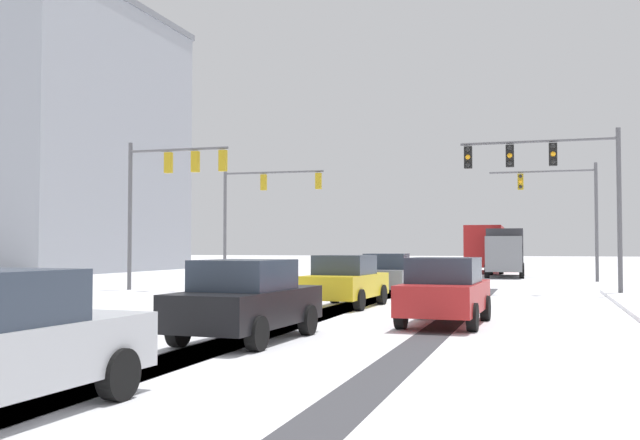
{
  "coord_description": "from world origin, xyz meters",
  "views": [
    {
      "loc": [
        7.23,
        -4.01,
        1.87
      ],
      "look_at": [
        0.0,
        19.49,
        2.8
      ],
      "focal_mm": 40.39,
      "sensor_mm": 36.0,
      "label": 1
    }
  ],
  "objects_px": {
    "traffic_signal_far_left": "(259,198)",
    "box_truck_delivery": "(505,251)",
    "car_grey_lead": "(387,274)",
    "traffic_signal_far_right": "(566,201)",
    "car_yellow_cab_second": "(346,281)",
    "bus_oncoming": "(486,246)",
    "office_building_far_left_block": "(22,140)",
    "car_red_third": "(445,291)",
    "traffic_signal_near_right": "(553,173)",
    "car_black_fourth": "(246,300)",
    "traffic_signal_near_left": "(168,181)"
  },
  "relations": [
    {
      "from": "traffic_signal_far_right",
      "to": "office_building_far_left_block",
      "type": "xyz_separation_m",
      "value": [
        -40.47,
        5.22,
        5.95
      ]
    },
    {
      "from": "car_grey_lead",
      "to": "box_truck_delivery",
      "type": "relative_size",
      "value": 0.56
    },
    {
      "from": "traffic_signal_far_right",
      "to": "car_black_fourth",
      "type": "relative_size",
      "value": 1.55
    },
    {
      "from": "bus_oncoming",
      "to": "office_building_far_left_block",
      "type": "xyz_separation_m",
      "value": [
        -35.2,
        -8.13,
        8.37
      ]
    },
    {
      "from": "car_grey_lead",
      "to": "traffic_signal_near_right",
      "type": "bearing_deg",
      "value": 18.68
    },
    {
      "from": "traffic_signal_near_left",
      "to": "car_black_fourth",
      "type": "bearing_deg",
      "value": -55.91
    },
    {
      "from": "car_grey_lead",
      "to": "car_yellow_cab_second",
      "type": "relative_size",
      "value": 1.0
    },
    {
      "from": "bus_oncoming",
      "to": "office_building_far_left_block",
      "type": "height_order",
      "value": "office_building_far_left_block"
    },
    {
      "from": "traffic_signal_near_left",
      "to": "bus_oncoming",
      "type": "relative_size",
      "value": 0.59
    },
    {
      "from": "office_building_far_left_block",
      "to": "car_grey_lead",
      "type": "bearing_deg",
      "value": -30.12
    },
    {
      "from": "traffic_signal_near_right",
      "to": "car_grey_lead",
      "type": "bearing_deg",
      "value": -161.32
    },
    {
      "from": "traffic_signal_near_left",
      "to": "traffic_signal_far_right",
      "type": "bearing_deg",
      "value": 39.63
    },
    {
      "from": "car_yellow_cab_second",
      "to": "car_black_fourth",
      "type": "relative_size",
      "value": 1.0
    },
    {
      "from": "traffic_signal_far_left",
      "to": "box_truck_delivery",
      "type": "xyz_separation_m",
      "value": [
        13.15,
        9.04,
        -3.01
      ]
    },
    {
      "from": "car_red_third",
      "to": "office_building_far_left_block",
      "type": "bearing_deg",
      "value": 141.3
    },
    {
      "from": "traffic_signal_far_right",
      "to": "box_truck_delivery",
      "type": "relative_size",
      "value": 0.87
    },
    {
      "from": "traffic_signal_far_left",
      "to": "car_red_third",
      "type": "relative_size",
      "value": 1.56
    },
    {
      "from": "traffic_signal_far_right",
      "to": "car_yellow_cab_second",
      "type": "xyz_separation_m",
      "value": [
        -7.21,
        -20.03,
        -3.59
      ]
    },
    {
      "from": "car_grey_lead",
      "to": "office_building_far_left_block",
      "type": "bearing_deg",
      "value": 149.88
    },
    {
      "from": "car_yellow_cab_second",
      "to": "car_red_third",
      "type": "distance_m",
      "value": 5.64
    },
    {
      "from": "traffic_signal_near_right",
      "to": "traffic_signal_far_right",
      "type": "distance_m",
      "value": 12.05
    },
    {
      "from": "car_black_fourth",
      "to": "bus_oncoming",
      "type": "bearing_deg",
      "value": 87.66
    },
    {
      "from": "car_grey_lead",
      "to": "traffic_signal_far_left",
      "type": "bearing_deg",
      "value": 133.04
    },
    {
      "from": "traffic_signal_near_right",
      "to": "office_building_far_left_block",
      "type": "bearing_deg",
      "value": 156.49
    },
    {
      "from": "car_yellow_cab_second",
      "to": "traffic_signal_near_right",
      "type": "bearing_deg",
      "value": 51.66
    },
    {
      "from": "traffic_signal_near_right",
      "to": "car_grey_lead",
      "type": "height_order",
      "value": "traffic_signal_near_right"
    },
    {
      "from": "traffic_signal_far_right",
      "to": "traffic_signal_near_left",
      "type": "height_order",
      "value": "same"
    },
    {
      "from": "traffic_signal_far_right",
      "to": "office_building_far_left_block",
      "type": "distance_m",
      "value": 41.23
    },
    {
      "from": "car_grey_lead",
      "to": "box_truck_delivery",
      "type": "xyz_separation_m",
      "value": [
        3.6,
        19.26,
        0.82
      ]
    },
    {
      "from": "traffic_signal_far_right",
      "to": "car_yellow_cab_second",
      "type": "distance_m",
      "value": 21.59
    },
    {
      "from": "car_yellow_cab_second",
      "to": "bus_oncoming",
      "type": "relative_size",
      "value": 0.38
    },
    {
      "from": "traffic_signal_far_left",
      "to": "car_yellow_cab_second",
      "type": "height_order",
      "value": "traffic_signal_far_left"
    },
    {
      "from": "car_black_fourth",
      "to": "box_truck_delivery",
      "type": "distance_m",
      "value": 33.84
    },
    {
      "from": "car_black_fourth",
      "to": "office_building_far_left_block",
      "type": "height_order",
      "value": "office_building_far_left_block"
    },
    {
      "from": "car_grey_lead",
      "to": "car_black_fourth",
      "type": "distance_m",
      "value": 14.39
    },
    {
      "from": "traffic_signal_near_right",
      "to": "car_red_third",
      "type": "relative_size",
      "value": 1.56
    },
    {
      "from": "traffic_signal_near_left",
      "to": "office_building_far_left_block",
      "type": "height_order",
      "value": "office_building_far_left_block"
    },
    {
      "from": "car_yellow_cab_second",
      "to": "car_black_fourth",
      "type": "distance_m",
      "value": 8.49
    },
    {
      "from": "traffic_signal_near_right",
      "to": "car_yellow_cab_second",
      "type": "relative_size",
      "value": 1.56
    },
    {
      "from": "traffic_signal_far_right",
      "to": "traffic_signal_far_left",
      "type": "relative_size",
      "value": 1.0
    },
    {
      "from": "car_grey_lead",
      "to": "office_building_far_left_block",
      "type": "xyz_separation_m",
      "value": [
        -33.35,
        19.34,
        9.55
      ]
    },
    {
      "from": "traffic_signal_near_right",
      "to": "car_red_third",
      "type": "xyz_separation_m",
      "value": [
        -2.71,
        -12.33,
        -3.98
      ]
    },
    {
      "from": "traffic_signal_far_left",
      "to": "bus_oncoming",
      "type": "xyz_separation_m",
      "value": [
        11.4,
        17.24,
        -2.65
      ]
    },
    {
      "from": "box_truck_delivery",
      "to": "office_building_far_left_block",
      "type": "bearing_deg",
      "value": 179.88
    },
    {
      "from": "traffic_signal_near_left",
      "to": "traffic_signal_near_right",
      "type": "bearing_deg",
      "value": 6.93
    },
    {
      "from": "traffic_signal_near_right",
      "to": "bus_oncoming",
      "type": "xyz_separation_m",
      "value": [
        -4.41,
        25.36,
        -2.8
      ]
    },
    {
      "from": "car_grey_lead",
      "to": "bus_oncoming",
      "type": "distance_m",
      "value": 27.56
    },
    {
      "from": "traffic_signal_near_left",
      "to": "car_black_fourth",
      "type": "relative_size",
      "value": 1.55
    },
    {
      "from": "traffic_signal_near_left",
      "to": "car_grey_lead",
      "type": "bearing_deg",
      "value": -1.02
    },
    {
      "from": "car_grey_lead",
      "to": "car_black_fourth",
      "type": "relative_size",
      "value": 1.0
    }
  ]
}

